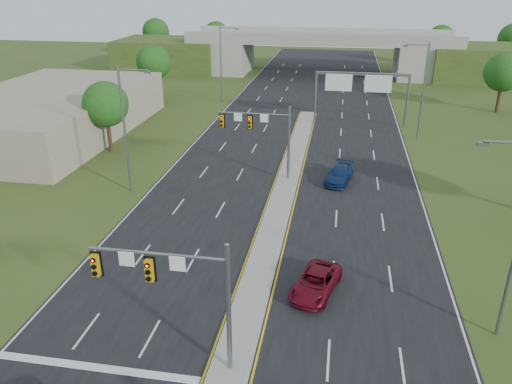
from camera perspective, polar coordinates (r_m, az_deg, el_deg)
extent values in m
plane|color=#354819|center=(25.88, -2.96, -19.61)|extent=(240.00, 240.00, 0.00)
cube|color=black|center=(56.38, 4.80, 5.21)|extent=(24.00, 160.00, 0.02)
cube|color=gray|center=(45.16, 3.37, 0.60)|extent=(2.00, 54.00, 0.16)
cube|color=gold|center=(45.31, 1.92, 0.61)|extent=(0.12, 54.00, 0.01)
cube|color=gold|center=(45.09, 4.82, 0.41)|extent=(0.12, 54.00, 0.01)
cube|color=silver|center=(58.50, -6.84, 5.82)|extent=(0.12, 160.00, 0.01)
cube|color=silver|center=(56.68, 16.79, 4.38)|extent=(0.12, 160.00, 0.01)
cube|color=silver|center=(27.07, -17.77, -18.55)|extent=(10.50, 0.50, 0.01)
cylinder|color=slate|center=(23.62, -3.14, -13.41)|extent=(0.24, 0.24, 7.00)
cylinder|color=slate|center=(22.98, -11.28, -6.95)|extent=(6.50, 0.16, 0.16)
cube|color=#D19B0D|center=(23.28, -12.10, -8.76)|extent=(0.35, 0.25, 1.10)
cube|color=#D19B0D|center=(24.30, -17.88, -7.97)|extent=(0.35, 0.25, 1.10)
cube|color=black|center=(23.39, -11.98, -8.58)|extent=(0.55, 0.04, 1.30)
cube|color=black|center=(24.40, -17.73, -7.80)|extent=(0.55, 0.04, 1.30)
sphere|color=#FF0C05|center=(22.99, -12.29, -8.19)|extent=(0.20, 0.20, 0.20)
sphere|color=#FF0C05|center=(24.02, -18.12, -7.41)|extent=(0.20, 0.20, 0.20)
cube|color=white|center=(23.59, -14.57, -7.41)|extent=(0.75, 0.04, 0.75)
cube|color=white|center=(22.77, -8.98, -8.10)|extent=(0.75, 0.04, 0.75)
cylinder|color=slate|center=(45.83, 3.76, 5.48)|extent=(0.24, 0.24, 7.00)
cylinder|color=slate|center=(45.50, -0.26, 8.94)|extent=(6.50, 0.16, 0.16)
cube|color=#D19B0D|center=(45.52, -0.72, 7.97)|extent=(0.35, 0.25, 1.10)
cube|color=#D19B0D|center=(46.05, -3.94, 8.10)|extent=(0.35, 0.25, 1.10)
cube|color=black|center=(45.65, -0.69, 8.01)|extent=(0.55, 0.04, 1.30)
cube|color=black|center=(46.18, -3.90, 8.14)|extent=(0.55, 0.04, 1.30)
sphere|color=#FF0C05|center=(45.30, -0.76, 8.35)|extent=(0.20, 0.20, 0.20)
sphere|color=#FF0C05|center=(45.83, -3.99, 8.47)|extent=(0.20, 0.20, 0.20)
cube|color=white|center=(45.76, -2.07, 8.56)|extent=(0.75, 0.04, 0.75)
cube|color=white|center=(45.34, 0.94, 8.43)|extent=(0.75, 0.04, 0.75)
cylinder|color=slate|center=(65.04, 6.81, 10.63)|extent=(0.28, 0.28, 6.60)
cylinder|color=slate|center=(65.46, 16.87, 9.87)|extent=(0.28, 0.28, 6.60)
cube|color=slate|center=(64.37, 12.10, 13.06)|extent=(11.50, 0.35, 0.35)
cube|color=#0D611C|center=(64.34, 9.43, 12.25)|extent=(3.20, 0.08, 2.00)
cube|color=#0D611C|center=(64.48, 13.79, 11.92)|extent=(3.20, 0.08, 2.00)
cube|color=silver|center=(64.29, 9.43, 12.24)|extent=(3.30, 0.03, 2.10)
cube|color=silver|center=(64.43, 13.79, 11.92)|extent=(3.30, 0.03, 2.10)
cube|color=gray|center=(101.73, -2.57, 15.25)|extent=(6.00, 12.00, 6.00)
cube|color=gray|center=(100.23, 17.42, 14.11)|extent=(6.00, 12.00, 6.00)
cube|color=#354819|center=(105.24, -9.76, 15.23)|extent=(20.00, 14.00, 6.00)
cube|color=#354819|center=(102.67, 24.80, 13.26)|extent=(20.00, 14.00, 6.00)
cube|color=gray|center=(99.07, 7.49, 16.96)|extent=(50.00, 12.00, 1.20)
cube|color=gray|center=(93.20, 7.33, 17.21)|extent=(50.00, 0.40, 0.90)
cube|color=gray|center=(104.73, 7.69, 17.87)|extent=(50.00, 0.40, 0.90)
cylinder|color=slate|center=(44.06, -14.77, 6.72)|extent=(0.20, 0.20, 11.00)
cylinder|color=slate|center=(42.41, -13.93, 13.41)|extent=(2.50, 0.12, 0.12)
cube|color=slate|center=(41.95, -12.29, 13.25)|extent=(0.50, 0.25, 0.18)
cylinder|color=slate|center=(76.49, -4.03, 14.35)|extent=(0.20, 0.20, 11.00)
cylinder|color=slate|center=(75.55, -3.17, 18.23)|extent=(2.50, 0.12, 0.12)
cube|color=slate|center=(75.30, -2.19, 18.11)|extent=(0.50, 0.25, 0.18)
cylinder|color=slate|center=(25.59, 27.23, 5.06)|extent=(2.50, 0.12, 0.12)
cube|color=slate|center=(25.28, 24.47, 5.01)|extent=(0.50, 0.25, 0.18)
cylinder|color=slate|center=(60.29, 18.55, 10.71)|extent=(0.20, 0.20, 11.00)
cylinder|color=slate|center=(59.28, 17.98, 15.71)|extent=(2.50, 0.12, 0.12)
cube|color=slate|center=(59.15, 16.73, 15.70)|extent=(0.50, 0.25, 0.18)
cylinder|color=#382316|center=(56.40, -16.44, 6.45)|extent=(0.44, 0.44, 4.00)
sphere|color=#1C4512|center=(55.60, -16.82, 9.59)|extent=(4.80, 4.80, 4.80)
cylinder|color=#382316|center=(80.20, -11.43, 11.93)|extent=(0.44, 0.44, 4.25)
sphere|color=#1C4512|center=(79.61, -11.63, 14.32)|extent=(5.20, 5.20, 5.20)
cylinder|color=#382316|center=(78.02, 26.01, 9.72)|extent=(0.44, 0.44, 4.25)
sphere|color=#1C4512|center=(77.41, 26.46, 12.15)|extent=(5.20, 5.20, 5.20)
cylinder|color=#382316|center=(121.09, -11.24, 15.82)|extent=(0.44, 0.44, 4.50)
sphere|color=#1C4512|center=(120.68, -11.38, 17.51)|extent=(6.00, 6.00, 6.00)
cylinder|color=#382316|center=(116.93, -4.55, 15.85)|extent=(0.44, 0.44, 4.25)
sphere|color=#1C4512|center=(116.53, -4.60, 17.51)|extent=(5.60, 5.60, 5.60)
cylinder|color=#382316|center=(115.10, 20.14, 14.43)|extent=(0.44, 0.44, 4.25)
sphere|color=#1C4512|center=(114.68, 20.39, 16.10)|extent=(5.60, 5.60, 5.60)
cylinder|color=#382316|center=(118.26, 27.00, 13.62)|extent=(0.44, 0.44, 4.50)
cube|color=gray|center=(65.29, -22.64, 8.31)|extent=(18.00, 30.00, 5.00)
imported|color=maroon|center=(30.73, 6.83, -10.24)|extent=(3.35, 5.14, 1.32)
imported|color=navy|center=(46.84, 9.48, 1.99)|extent=(2.92, 5.11, 1.40)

